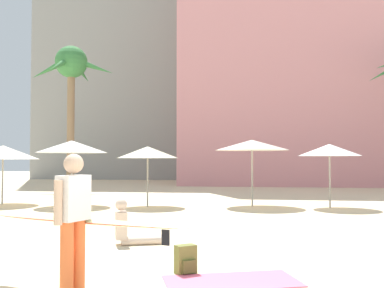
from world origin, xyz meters
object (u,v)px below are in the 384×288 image
(palm_tree_left, at_px, (71,72))
(backpack, at_px, (186,260))
(person_near_left, at_px, (130,229))
(cafe_umbrella_2, at_px, (148,152))
(cafe_umbrella_6, at_px, (72,147))
(beach_towel, at_px, (232,281))
(person_far_right, at_px, (77,220))
(cafe_umbrella_3, at_px, (3,152))
(cafe_umbrella_4, at_px, (329,150))
(cafe_umbrella_1, at_px, (252,145))

(palm_tree_left, xyz_separation_m, backpack, (9.37, -17.70, -6.47))
(backpack, bearing_deg, person_near_left, 177.26)
(cafe_umbrella_2, bearing_deg, cafe_umbrella_6, -177.25)
(beach_towel, bearing_deg, person_far_right, -152.97)
(cafe_umbrella_3, bearing_deg, cafe_umbrella_4, 2.40)
(person_far_right, bearing_deg, palm_tree_left, -46.44)
(cafe_umbrella_4, bearing_deg, person_far_right, -113.07)
(cafe_umbrella_4, relative_size, cafe_umbrella_6, 0.86)
(cafe_umbrella_1, relative_size, person_far_right, 0.89)
(cafe_umbrella_6, bearing_deg, palm_tree_left, 113.46)
(palm_tree_left, bearing_deg, person_near_left, -63.05)
(cafe_umbrella_6, bearing_deg, backpack, -58.39)
(cafe_umbrella_1, bearing_deg, cafe_umbrella_3, -175.83)
(person_near_left, xyz_separation_m, person_far_right, (0.30, -3.43, 0.62))
(palm_tree_left, xyz_separation_m, cafe_umbrella_2, (6.48, -8.24, -4.71))
(person_near_left, bearing_deg, beach_towel, -69.61)
(backpack, distance_m, person_far_right, 1.88)
(cafe_umbrella_1, xyz_separation_m, cafe_umbrella_6, (-6.62, -0.77, -0.05))
(cafe_umbrella_6, bearing_deg, person_far_right, -66.67)
(backpack, bearing_deg, cafe_umbrella_3, -174.84)
(person_near_left, bearing_deg, backpack, -76.23)
(cafe_umbrella_6, relative_size, beach_towel, 1.42)
(palm_tree_left, distance_m, cafe_umbrella_4, 15.83)
(palm_tree_left, xyz_separation_m, cafe_umbrella_3, (0.84, -8.29, -4.70))
(cafe_umbrella_1, distance_m, person_far_right, 11.63)
(cafe_umbrella_6, distance_m, beach_towel, 11.81)
(cafe_umbrella_1, relative_size, cafe_umbrella_2, 1.20)
(palm_tree_left, distance_m, person_near_left, 18.57)
(backpack, xyz_separation_m, person_far_right, (-1.16, -1.29, 0.74))
(palm_tree_left, distance_m, backpack, 21.05)
(palm_tree_left, bearing_deg, cafe_umbrella_3, -84.23)
(cafe_umbrella_3, bearing_deg, palm_tree_left, 95.77)
(cafe_umbrella_3, xyz_separation_m, beach_towel, (9.23, -9.74, -1.97))
(cafe_umbrella_3, bearing_deg, cafe_umbrella_1, 4.17)
(palm_tree_left, height_order, person_near_left, palm_tree_left)
(cafe_umbrella_6, bearing_deg, beach_towel, -56.36)
(cafe_umbrella_2, distance_m, cafe_umbrella_4, 6.51)
(beach_towel, height_order, person_near_left, person_near_left)
(cafe_umbrella_6, height_order, backpack, cafe_umbrella_6)
(cafe_umbrella_1, bearing_deg, person_far_right, -100.19)
(cafe_umbrella_4, xyz_separation_m, cafe_umbrella_6, (-9.35, -0.59, 0.14))
(cafe_umbrella_1, distance_m, person_near_left, 8.51)
(cafe_umbrella_6, height_order, beach_towel, cafe_umbrella_6)
(palm_tree_left, distance_m, cafe_umbrella_3, 9.57)
(cafe_umbrella_1, distance_m, cafe_umbrella_2, 3.83)
(cafe_umbrella_2, height_order, cafe_umbrella_4, cafe_umbrella_4)
(cafe_umbrella_1, distance_m, cafe_umbrella_4, 2.74)
(cafe_umbrella_3, height_order, backpack, cafe_umbrella_3)
(cafe_umbrella_3, height_order, cafe_umbrella_4, cafe_umbrella_4)
(beach_towel, bearing_deg, cafe_umbrella_3, 133.44)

